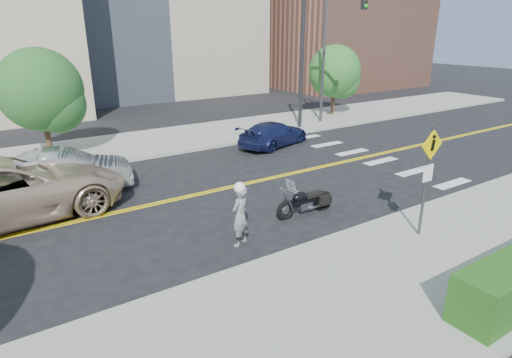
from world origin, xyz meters
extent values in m
plane|color=black|center=(0.00, 0.00, 0.00)|extent=(120.00, 120.00, 0.00)
cube|color=#9E9B91|center=(0.00, -7.50, 0.07)|extent=(60.00, 5.00, 0.15)
cube|color=#9E9B91|center=(0.00, 7.50, 0.07)|extent=(60.00, 5.00, 0.15)
cube|color=#8C5947|center=(26.00, 20.00, 6.00)|extent=(14.00, 12.00, 12.00)
cylinder|color=#4C4C51|center=(12.00, 6.50, 4.15)|extent=(0.16, 0.16, 8.00)
cylinder|color=black|center=(10.00, 6.00, 3.65)|extent=(0.20, 0.20, 7.00)
cylinder|color=#4C4C51|center=(4.20, -6.30, 1.65)|extent=(0.08, 0.08, 3.00)
cube|color=#F9D800|center=(4.20, -6.33, 2.65)|extent=(0.78, 0.03, 0.78)
cube|color=white|center=(4.20, -6.33, 1.90)|extent=(0.35, 0.03, 0.45)
imported|color=silver|center=(0.00, -3.91, 0.83)|extent=(0.71, 0.61, 1.65)
sphere|color=white|center=(0.00, -3.91, 1.61)|extent=(0.30, 0.30, 0.30)
imported|color=#CCB396|center=(-4.89, 1.22, 0.94)|extent=(7.09, 3.87, 1.89)
imported|color=#969A9D|center=(-3.02, 2.80, 0.73)|extent=(4.69, 2.52, 1.47)
imported|color=navy|center=(6.66, 3.87, 0.59)|extent=(4.38, 2.80, 1.18)
cylinder|color=#382619|center=(-2.81, 7.44, 1.92)|extent=(0.25, 0.25, 3.84)
sphere|color=#1C531A|center=(-2.81, 7.44, 3.00)|extent=(3.46, 3.46, 3.46)
cylinder|color=#382619|center=(14.16, 7.79, 1.85)|extent=(0.22, 0.22, 3.69)
sphere|color=#256821|center=(14.16, 7.79, 2.88)|extent=(3.26, 3.26, 3.26)
camera|label=1|loc=(-5.21, -12.58, 5.40)|focal=30.00mm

